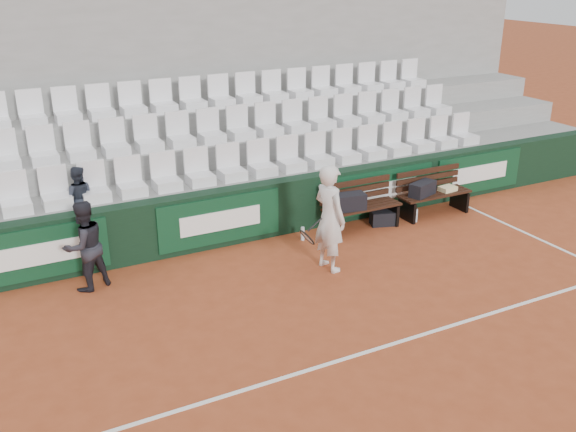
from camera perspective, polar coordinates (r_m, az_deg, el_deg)
The scene contains 21 objects.
ground at distance 8.27m, azimuth 5.52°, elevation -12.41°, with size 80.00×80.00×0.00m, color #A04524.
court_baseline at distance 8.26m, azimuth 5.52°, elevation -12.39°, with size 18.00×0.06×0.01m, color white.
back_barrier at distance 11.22m, azimuth -5.08°, elevation 0.03°, with size 18.00×0.34×1.00m.
grandstand_tier_front at distance 11.75m, azimuth -6.57°, elevation 0.98°, with size 18.00×0.95×1.00m, color gray.
grandstand_tier_mid at distance 12.52m, azimuth -8.19°, elevation 3.30°, with size 18.00×0.95×1.45m, color #959593.
grandstand_tier_back at distance 13.32m, azimuth -9.62°, elevation 5.35°, with size 18.00×0.95×1.90m, color gray.
grandstand_rear_wall at distance 13.62m, azimuth -10.79°, elevation 11.04°, with size 18.00×0.30×4.40m, color gray.
seat_row_front at distance 11.34m, azimuth -6.42°, elevation 4.56°, with size 11.90×0.44×0.63m, color white.
seat_row_mid at distance 12.08m, azimuth -8.16°, elevation 7.76°, with size 11.90×0.44×0.63m, color white.
seat_row_back at distance 12.87m, azimuth -9.72°, elevation 10.57°, with size 11.90×0.44×0.63m, color white.
bench_left at distance 11.93m, azimuth 6.55°, elevation -0.12°, with size 1.50×0.56×0.45m, color #32190F.
bench_right at distance 12.84m, azimuth 12.83°, elevation 1.08°, with size 1.50×0.56×0.45m, color black.
sports_bag_left at distance 11.58m, azimuth 5.19°, elevation 1.24°, with size 0.70×0.30×0.30m, color black.
sports_bag_right at distance 12.54m, azimuth 11.87°, elevation 2.38°, with size 0.57×0.27×0.27m, color black.
towel at distance 12.93m, azimuth 14.00°, elevation 2.37°, with size 0.32×0.23×0.09m, color beige.
sports_bag_ground at distance 12.19m, azimuth 8.39°, elevation -0.18°, with size 0.44×0.27×0.27m, color black.
water_bottle_near at distance 11.41m, azimuth 1.31°, elevation -1.57°, with size 0.07×0.07×0.24m, color silver.
water_bottle_far at distance 12.44m, azimuth 11.28°, elevation 0.06°, with size 0.07×0.07×0.26m, color silver.
tennis_player at distance 10.10m, azimuth 3.71°, elevation -0.18°, with size 0.76×0.70×1.75m.
ball_kid at distance 9.98m, azimuth -17.64°, elevation -2.55°, with size 0.68×0.53×1.40m, color black.
spectator_c at distance 10.76m, azimuth -18.40°, elevation 3.81°, with size 0.51×0.40×1.05m, color #212631.
Camera 1 is at (-3.82, -5.70, 4.61)m, focal length 40.00 mm.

